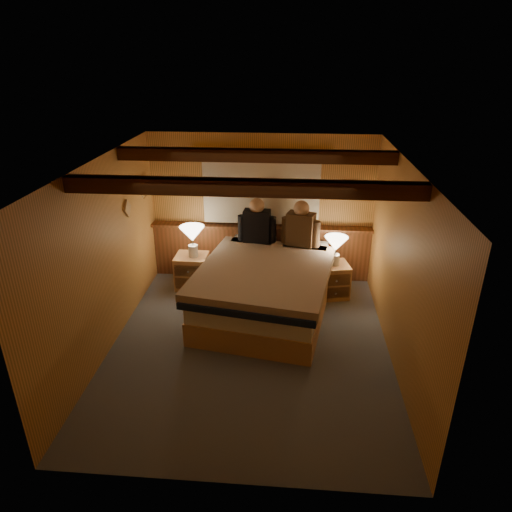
# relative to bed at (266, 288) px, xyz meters

# --- Properties ---
(floor) EXTENTS (4.20, 4.20, 0.00)m
(floor) POSITION_rel_bed_xyz_m (-0.16, -0.84, -0.41)
(floor) COLOR #50575F
(floor) RESTS_ON ground
(ceiling) EXTENTS (4.20, 4.20, 0.00)m
(ceiling) POSITION_rel_bed_xyz_m (-0.16, -0.84, 1.99)
(ceiling) COLOR #DA9751
(ceiling) RESTS_ON wall_back
(wall_back) EXTENTS (3.60, 0.00, 3.60)m
(wall_back) POSITION_rel_bed_xyz_m (-0.16, 1.26, 0.79)
(wall_back) COLOR #DB964E
(wall_back) RESTS_ON floor
(wall_left) EXTENTS (0.00, 4.20, 4.20)m
(wall_left) POSITION_rel_bed_xyz_m (-1.96, -0.84, 0.79)
(wall_left) COLOR #DB964E
(wall_left) RESTS_ON floor
(wall_right) EXTENTS (0.00, 4.20, 4.20)m
(wall_right) POSITION_rel_bed_xyz_m (1.64, -0.84, 0.79)
(wall_right) COLOR #DB964E
(wall_right) RESTS_ON floor
(wall_front) EXTENTS (3.60, 0.00, 3.60)m
(wall_front) POSITION_rel_bed_xyz_m (-0.16, -2.94, 0.79)
(wall_front) COLOR #DB964E
(wall_front) RESTS_ON floor
(wainscot) EXTENTS (3.60, 0.23, 0.94)m
(wainscot) POSITION_rel_bed_xyz_m (-0.16, 1.19, 0.08)
(wainscot) COLOR brown
(wainscot) RESTS_ON wall_back
(curtain_window) EXTENTS (2.18, 0.09, 1.11)m
(curtain_window) POSITION_rel_bed_xyz_m (-0.16, 1.19, 1.11)
(curtain_window) COLOR #452711
(curtain_window) RESTS_ON wall_back
(ceiling_beams) EXTENTS (3.60, 1.65, 0.16)m
(ceiling_beams) POSITION_rel_bed_xyz_m (-0.16, -0.69, 1.90)
(ceiling_beams) COLOR #452711
(ceiling_beams) RESTS_ON ceiling
(coat_rail) EXTENTS (0.05, 0.55, 0.24)m
(coat_rail) POSITION_rel_bed_xyz_m (-1.88, 0.74, 1.26)
(coat_rail) COLOR silver
(coat_rail) RESTS_ON wall_left
(framed_print) EXTENTS (0.30, 0.04, 0.25)m
(framed_print) POSITION_rel_bed_xyz_m (1.19, 1.24, 1.14)
(framed_print) COLOR tan
(framed_print) RESTS_ON wall_back
(bed) EXTENTS (2.10, 2.56, 0.78)m
(bed) POSITION_rel_bed_xyz_m (0.00, 0.00, 0.00)
(bed) COLOR tan
(bed) RESTS_ON floor
(nightstand_left) EXTENTS (0.51, 0.46, 0.56)m
(nightstand_left) POSITION_rel_bed_xyz_m (-1.24, 0.72, -0.13)
(nightstand_left) COLOR tan
(nightstand_left) RESTS_ON floor
(nightstand_right) EXTENTS (0.57, 0.53, 0.54)m
(nightstand_right) POSITION_rel_bed_xyz_m (1.00, 0.61, -0.14)
(nightstand_right) COLOR tan
(nightstand_right) RESTS_ON floor
(lamp_left) EXTENTS (0.39, 0.39, 0.51)m
(lamp_left) POSITION_rel_bed_xyz_m (-1.20, 0.70, 0.50)
(lamp_left) COLOR silver
(lamp_left) RESTS_ON nightstand_left
(lamp_right) EXTENTS (0.35, 0.35, 0.46)m
(lamp_right) POSITION_rel_bed_xyz_m (1.02, 0.60, 0.46)
(lamp_right) COLOR silver
(lamp_right) RESTS_ON nightstand_right
(person_left) EXTENTS (0.60, 0.26, 0.73)m
(person_left) POSITION_rel_bed_xyz_m (-0.20, 0.88, 0.66)
(person_left) COLOR black
(person_left) RESTS_ON bed
(person_right) EXTENTS (0.59, 0.35, 0.74)m
(person_right) POSITION_rel_bed_xyz_m (0.48, 0.78, 0.67)
(person_right) COLOR #4B331E
(person_right) RESTS_ON bed
(duffel_bag) EXTENTS (0.53, 0.38, 0.35)m
(duffel_bag) POSITION_rel_bed_xyz_m (-0.98, 0.73, -0.25)
(duffel_bag) COLOR black
(duffel_bag) RESTS_ON floor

